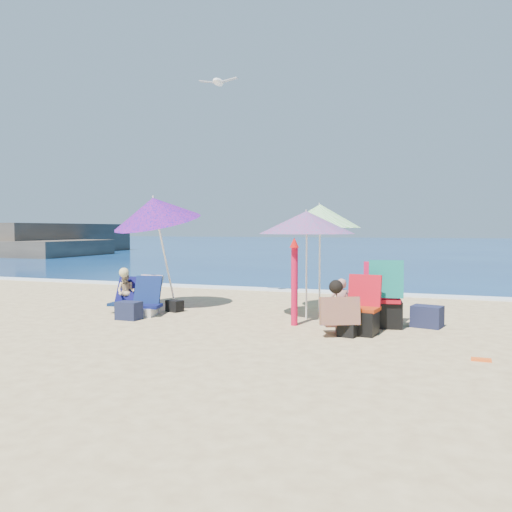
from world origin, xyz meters
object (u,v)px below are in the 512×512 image
(seagull, at_px, (218,82))
(chair_rainbow, at_px, (144,303))
(umbrella_striped, at_px, (320,216))
(person_left, at_px, (126,292))
(camp_chair_right, at_px, (383,303))
(umbrella_blue, at_px, (155,210))
(chair_navy, at_px, (144,305))
(camp_chair_left, at_px, (361,316))
(umbrella_turquoise, at_px, (306,223))
(furled_umbrella, at_px, (294,277))
(person_center, at_px, (340,308))

(seagull, bearing_deg, chair_rainbow, -115.95)
(umbrella_striped, distance_m, person_left, 3.97)
(camp_chair_right, bearing_deg, umbrella_blue, 173.88)
(chair_navy, relative_size, camp_chair_left, 0.85)
(umbrella_turquoise, xyz_separation_m, seagull, (-2.20, 1.23, 2.93))
(chair_rainbow, distance_m, camp_chair_right, 4.37)
(camp_chair_right, bearing_deg, camp_chair_left, -110.32)
(umbrella_striped, height_order, umbrella_blue, umbrella_blue)
(umbrella_striped, bearing_deg, camp_chair_left, -61.55)
(umbrella_turquoise, distance_m, camp_chair_left, 2.06)
(person_left, bearing_deg, chair_rainbow, -3.27)
(umbrella_blue, bearing_deg, person_left, -121.13)
(chair_rainbow, bearing_deg, seagull, 64.05)
(chair_navy, distance_m, person_left, 0.63)
(chair_rainbow, xyz_separation_m, seagull, (0.81, 1.66, 4.43))
(umbrella_blue, relative_size, camp_chair_left, 2.69)
(umbrella_striped, xyz_separation_m, furled_umbrella, (-0.03, -1.70, -1.03))
(camp_chair_left, bearing_deg, furled_umbrella, 164.66)
(umbrella_turquoise, relative_size, seagull, 2.28)
(chair_navy, xyz_separation_m, chair_rainbow, (-0.14, 0.23, -0.00))
(umbrella_turquoise, distance_m, umbrella_striped, 1.02)
(furled_umbrella, relative_size, chair_navy, 1.92)
(umbrella_blue, bearing_deg, umbrella_turquoise, -2.74)
(chair_navy, height_order, seagull, seagull)
(chair_rainbow, height_order, person_left, person_left)
(chair_navy, bearing_deg, seagull, 70.55)
(camp_chair_left, xyz_separation_m, camp_chair_right, (0.25, 0.67, 0.13))
(chair_navy, bearing_deg, umbrella_turquoise, 12.73)
(furled_umbrella, bearing_deg, person_left, 175.01)
(umbrella_turquoise, height_order, camp_chair_left, umbrella_turquoise)
(umbrella_striped, distance_m, umbrella_blue, 3.21)
(umbrella_turquoise, height_order, chair_rainbow, umbrella_turquoise)
(person_center, xyz_separation_m, seagull, (-3.02, 2.44, 4.20))
(furled_umbrella, xyz_separation_m, seagull, (-2.19, 1.93, 3.82))
(umbrella_turquoise, height_order, chair_navy, umbrella_turquoise)
(umbrella_striped, relative_size, person_center, 2.47)
(chair_rainbow, distance_m, camp_chair_left, 4.15)
(umbrella_turquoise, bearing_deg, camp_chair_left, -42.32)
(camp_chair_left, xyz_separation_m, seagull, (-3.31, 2.24, 4.35))
(chair_rainbow, height_order, person_center, person_center)
(furled_umbrella, xyz_separation_m, camp_chair_left, (1.12, -0.31, -0.53))
(umbrella_turquoise, distance_m, chair_rainbow, 3.39)
(furled_umbrella, relative_size, camp_chair_left, 1.64)
(umbrella_turquoise, bearing_deg, chair_navy, -167.27)
(chair_rainbow, distance_m, person_center, 3.92)
(furled_umbrella, bearing_deg, umbrella_turquoise, 88.56)
(umbrella_turquoise, relative_size, umbrella_striped, 0.93)
(camp_chair_left, bearing_deg, person_left, 172.39)
(umbrella_blue, relative_size, seagull, 2.80)
(umbrella_turquoise, distance_m, umbrella_blue, 3.10)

